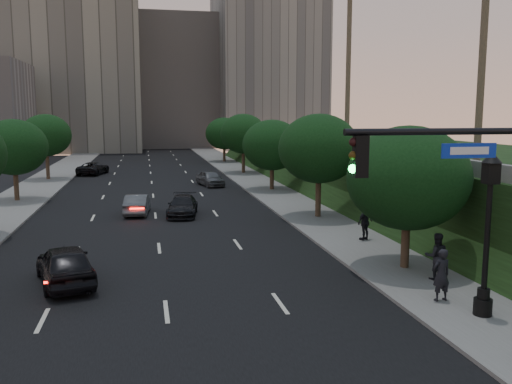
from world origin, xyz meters
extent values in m
plane|color=black|center=(0.00, 0.00, 0.00)|extent=(160.00, 160.00, 0.00)
cube|color=black|center=(0.00, 30.00, 0.01)|extent=(16.00, 140.00, 0.02)
cube|color=slate|center=(10.25, 30.00, 0.07)|extent=(4.50, 140.00, 0.15)
cube|color=slate|center=(-10.25, 30.00, 0.07)|extent=(4.50, 140.00, 0.15)
cube|color=black|center=(22.00, 28.00, 2.00)|extent=(18.00, 90.00, 4.00)
cube|color=slate|center=(13.50, 28.00, 4.35)|extent=(0.35, 90.00, 0.70)
cube|color=gray|center=(-14.00, 92.00, 16.00)|extent=(26.00, 20.00, 32.00)
cube|color=#AAA29C|center=(6.00, 102.00, 13.00)|extent=(22.00, 18.00, 26.00)
cube|color=gray|center=(24.00, 96.00, 18.00)|extent=(20.00, 22.00, 36.00)
cylinder|color=#38281C|center=(10.30, 8.00, 1.43)|extent=(0.36, 0.36, 2.86)
ellipsoid|color=black|center=(10.30, 8.00, 4.03)|extent=(5.20, 5.20, 4.42)
cylinder|color=#38281C|center=(10.30, 20.00, 1.61)|extent=(0.36, 0.36, 3.21)
ellipsoid|color=black|center=(10.30, 20.00, 4.53)|extent=(5.20, 5.20, 4.42)
cylinder|color=#38281C|center=(10.30, 33.00, 1.43)|extent=(0.36, 0.36, 2.86)
ellipsoid|color=black|center=(10.30, 33.00, 4.03)|extent=(5.20, 5.20, 4.42)
cylinder|color=#38281C|center=(10.30, 47.00, 1.61)|extent=(0.36, 0.36, 3.21)
ellipsoid|color=black|center=(10.30, 47.00, 4.53)|extent=(5.20, 5.20, 4.42)
cylinder|color=#38281C|center=(10.30, 62.00, 1.43)|extent=(0.36, 0.36, 2.86)
ellipsoid|color=black|center=(10.30, 62.00, 4.03)|extent=(5.20, 5.20, 4.42)
cylinder|color=#38281C|center=(-10.30, 31.00, 1.50)|extent=(0.36, 0.36, 2.99)
ellipsoid|color=black|center=(-10.30, 31.00, 4.22)|extent=(5.00, 5.00, 4.25)
cylinder|color=#38281C|center=(-10.30, 45.00, 1.63)|extent=(0.36, 0.36, 3.26)
ellipsoid|color=black|center=(-10.30, 45.00, 4.59)|extent=(5.00, 5.00, 4.25)
cylinder|color=#4C4233|center=(17.50, 14.00, 10.00)|extent=(0.40, 0.40, 12.00)
cylinder|color=#4C4233|center=(16.00, 30.00, 11.25)|extent=(0.40, 0.40, 14.50)
cylinder|color=black|center=(6.49, -1.52, 6.30)|extent=(5.40, 0.16, 0.16)
cube|color=black|center=(4.19, -1.52, 5.75)|extent=(0.32, 0.22, 0.95)
sphere|color=black|center=(4.01, -1.52, 6.08)|extent=(0.20, 0.20, 0.20)
sphere|color=#3F2B0A|center=(4.01, -1.52, 5.78)|extent=(0.20, 0.20, 0.20)
sphere|color=#19F24C|center=(4.01, -1.52, 5.48)|extent=(0.20, 0.20, 0.20)
cube|color=#0E32BD|center=(6.89, -1.52, 5.85)|extent=(1.40, 0.05, 0.35)
cylinder|color=black|center=(10.18, 2.27, 0.35)|extent=(0.60, 0.60, 0.70)
cylinder|color=black|center=(10.18, 2.27, 0.85)|extent=(0.40, 0.40, 0.40)
cylinder|color=black|center=(10.18, 2.27, 2.80)|extent=(0.18, 0.18, 3.60)
cube|color=black|center=(10.18, 2.27, 4.85)|extent=(0.42, 0.42, 0.70)
cone|color=black|center=(10.18, 2.27, 5.35)|extent=(0.64, 0.64, 0.35)
sphere|color=black|center=(10.18, 2.27, 5.55)|extent=(0.14, 0.14, 0.14)
imported|color=black|center=(-3.78, 8.90, 0.81)|extent=(3.08, 5.08, 1.62)
imported|color=#4F5255|center=(-1.17, 23.87, 0.69)|extent=(1.81, 4.29, 1.38)
imported|color=black|center=(-6.27, 49.53, 0.70)|extent=(3.61, 5.50, 1.41)
imported|color=black|center=(1.78, 22.71, 0.66)|extent=(2.50, 4.77, 1.32)
imported|color=#525558|center=(5.36, 37.34, 0.73)|extent=(2.66, 4.56, 1.46)
imported|color=black|center=(9.55, 3.80, 1.09)|extent=(0.73, 0.53, 1.88)
imported|color=black|center=(10.69, 6.12, 1.10)|extent=(1.08, 0.94, 1.89)
imported|color=black|center=(10.63, 13.13, 1.10)|extent=(1.19, 0.95, 1.89)
camera|label=1|loc=(-0.56, -12.94, 6.70)|focal=38.00mm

